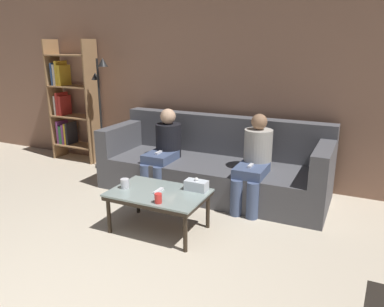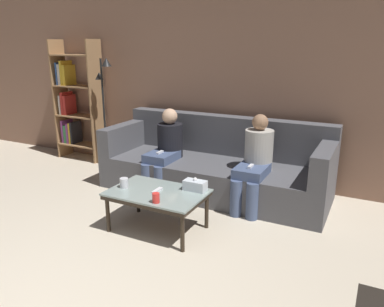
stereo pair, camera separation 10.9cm
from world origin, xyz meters
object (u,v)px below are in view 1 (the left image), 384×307
object	(u,v)px
bookshelf	(69,103)
tissue_box	(196,185)
cup_near_right	(158,198)
seated_person_left_end	(164,148)
game_remote	(158,191)
coffee_table	(159,196)
couch	(214,166)
cup_near_left	(125,184)
standing_lamp	(101,102)
seated_person_mid_left	(255,159)

from	to	relation	value
bookshelf	tissue_box	bearing A→B (deg)	-25.61
cup_near_right	seated_person_left_end	world-z (taller)	seated_person_left_end
game_remote	tissue_box	bearing A→B (deg)	31.83
coffee_table	game_remote	world-z (taller)	game_remote
seated_person_left_end	couch	bearing A→B (deg)	21.95
cup_near_left	cup_near_right	xyz separation A→B (m)	(0.48, -0.17, -0.00)
tissue_box	standing_lamp	distance (m)	2.46
tissue_box	seated_person_left_end	world-z (taller)	seated_person_left_end
couch	seated_person_left_end	distance (m)	0.66
bookshelf	cup_near_left	bearing A→B (deg)	-36.70
game_remote	bookshelf	xyz separation A→B (m)	(-2.50, 1.55, 0.48)
coffee_table	seated_person_left_end	xyz separation A→B (m)	(-0.49, 0.99, 0.18)
couch	standing_lamp	distance (m)	1.97
seated_person_left_end	cup_near_left	bearing A→B (deg)	-82.23
couch	coffee_table	size ratio (longest dim) A/B	2.99
bookshelf	seated_person_left_end	bearing A→B (deg)	-15.46
standing_lamp	cup_near_right	bearing A→B (deg)	-40.80
coffee_table	cup_near_right	size ratio (longest dim) A/B	10.24
tissue_box	game_remote	distance (m)	0.37
coffee_table	cup_near_left	distance (m)	0.36
standing_lamp	seated_person_mid_left	world-z (taller)	standing_lamp
coffee_table	seated_person_left_end	size ratio (longest dim) A/B	0.91
cup_near_left	game_remote	bearing A→B (deg)	9.71
coffee_table	standing_lamp	bearing A→B (deg)	141.45
tissue_box	bookshelf	distance (m)	3.15
couch	game_remote	xyz separation A→B (m)	(-0.09, -1.22, 0.10)
coffee_table	bookshelf	distance (m)	2.99
game_remote	standing_lamp	distance (m)	2.32
tissue_box	seated_person_left_end	distance (m)	1.13
coffee_table	seated_person_mid_left	distance (m)	1.20
cup_near_left	bookshelf	xyz separation A→B (m)	(-2.15, 1.61, 0.44)
coffee_table	seated_person_left_end	world-z (taller)	seated_person_left_end
standing_lamp	seated_person_left_end	size ratio (longest dim) A/B	1.57
couch	game_remote	size ratio (longest dim) A/B	18.50
standing_lamp	seated_person_mid_left	size ratio (longest dim) A/B	1.54
tissue_box	seated_person_left_end	xyz separation A→B (m)	(-0.81, 0.79, 0.08)
coffee_table	standing_lamp	xyz separation A→B (m)	(-1.76, 1.40, 0.62)
game_remote	standing_lamp	size ratio (longest dim) A/B	0.09
game_remote	seated_person_left_end	distance (m)	1.11
coffee_table	seated_person_mid_left	size ratio (longest dim) A/B	0.89
seated_person_left_end	cup_near_right	bearing A→B (deg)	-62.89
coffee_table	game_remote	size ratio (longest dim) A/B	6.19
tissue_box	seated_person_mid_left	xyz separation A→B (m)	(0.35, 0.79, 0.09)
coffee_table	cup_near_left	size ratio (longest dim) A/B	9.55
cup_near_right	seated_person_left_end	bearing A→B (deg)	117.11
tissue_box	bookshelf	xyz separation A→B (m)	(-2.82, 1.35, 0.44)
couch	bookshelf	xyz separation A→B (m)	(-2.59, 0.32, 0.58)
tissue_box	game_remote	xyz separation A→B (m)	(-0.31, -0.20, -0.04)
couch	coffee_table	xyz separation A→B (m)	(-0.09, -1.22, 0.05)
tissue_box	game_remote	bearing A→B (deg)	-148.17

